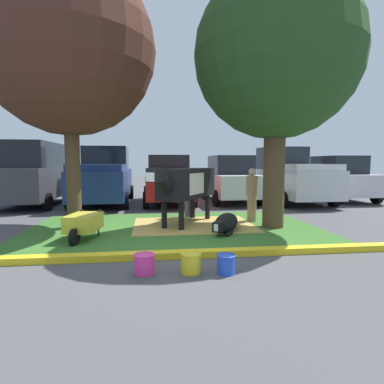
{
  "coord_description": "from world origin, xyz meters",
  "views": [
    {
      "loc": [
        -0.35,
        -6.66,
        1.72
      ],
      "look_at": [
        0.78,
        2.1,
        0.9
      ],
      "focal_mm": 29.75,
      "sensor_mm": 36.0,
      "label": 1
    }
  ],
  "objects": [
    {
      "name": "pickup_truck_maroon",
      "position": [
        -2.31,
        7.05,
        1.11
      ],
      "size": [
        2.25,
        5.41,
        2.42
      ],
      "color": "navy",
      "rests_on": "ground"
    },
    {
      "name": "suv_dark_grey",
      "position": [
        -5.02,
        6.72,
        1.27
      ],
      "size": [
        2.14,
        4.61,
        2.52
      ],
      "color": "#3D3D42",
      "rests_on": "ground"
    },
    {
      "name": "hatchback_white",
      "position": [
        3.09,
        6.97,
        0.98
      ],
      "size": [
        2.04,
        4.41,
        2.02
      ],
      "color": "silver",
      "rests_on": "ground"
    },
    {
      "name": "hay_bedding",
      "position": [
        0.78,
        1.8,
        0.03
      ],
      "size": [
        3.21,
        2.41,
        0.04
      ],
      "primitive_type": "cube",
      "rotation": [
        0.0,
        0.0,
        0.0
      ],
      "color": "tan",
      "rests_on": "ground"
    },
    {
      "name": "bucket_pink",
      "position": [
        -0.47,
        -1.82,
        0.16
      ],
      "size": [
        0.34,
        0.34,
        0.31
      ],
      "color": "#EA3893",
      "rests_on": "ground"
    },
    {
      "name": "person_handler",
      "position": [
        0.8,
        3.07,
        0.83
      ],
      "size": [
        0.52,
        0.34,
        1.55
      ],
      "color": "slate",
      "rests_on": "ground"
    },
    {
      "name": "ground_plane",
      "position": [
        0.0,
        0.0,
        0.0
      ],
      "size": [
        80.0,
        80.0,
        0.0
      ],
      "primitive_type": "plane",
      "color": "#4C4C4F"
    },
    {
      "name": "pickup_truck_black",
      "position": [
        5.67,
        6.65,
        1.11
      ],
      "size": [
        2.25,
        5.41,
        2.42
      ],
      "color": "silver",
      "rests_on": "ground"
    },
    {
      "name": "sedan_red",
      "position": [
        0.34,
        6.71,
        0.98
      ],
      "size": [
        2.04,
        4.41,
        2.02
      ],
      "color": "red",
      "rests_on": "ground"
    },
    {
      "name": "bucket_blue",
      "position": [
        0.78,
        -1.97,
        0.16
      ],
      "size": [
        0.3,
        0.3,
        0.3
      ],
      "color": "blue",
      "rests_on": "ground"
    },
    {
      "name": "shade_tree_right",
      "position": [
        2.84,
        1.32,
        4.39
      ],
      "size": [
        4.21,
        4.21,
        6.53
      ],
      "color": "#4C3823",
      "rests_on": "ground"
    },
    {
      "name": "wheelbarrow",
      "position": [
        -1.85,
        0.51,
        0.39
      ],
      "size": [
        0.78,
        1.62,
        0.63
      ],
      "color": "gold",
      "rests_on": "ground"
    },
    {
      "name": "curb_yellow",
      "position": [
        0.24,
        -1.04,
        0.06
      ],
      "size": [
        8.67,
        0.24,
        0.12
      ],
      "primitive_type": "cube",
      "color": "yellow",
      "rests_on": "ground"
    },
    {
      "name": "shade_tree_left",
      "position": [
        -2.37,
        1.94,
        4.56
      ],
      "size": [
        4.35,
        4.35,
        6.76
      ],
      "color": "#4C3823",
      "rests_on": "ground"
    },
    {
      "name": "sedan_silver",
      "position": [
        8.17,
        6.98,
        0.98
      ],
      "size": [
        2.04,
        4.41,
        2.02
      ],
      "color": "silver",
      "rests_on": "ground"
    },
    {
      "name": "person_visitor_near",
      "position": [
        2.52,
        2.14,
        0.83
      ],
      "size": [
        0.34,
        0.53,
        1.56
      ],
      "color": "#9E7F5B",
      "rests_on": "ground"
    },
    {
      "name": "grass_island",
      "position": [
        0.24,
        1.51,
        0.01
      ],
      "size": [
        7.47,
        4.81,
        0.02
      ],
      "primitive_type": "cube",
      "color": "#386B28",
      "rests_on": "ground"
    },
    {
      "name": "cow_holstein",
      "position": [
        0.58,
        1.91,
        1.14
      ],
      "size": [
        2.02,
        2.83,
        1.6
      ],
      "color": "black",
      "rests_on": "ground"
    },
    {
      "name": "bucket_yellow",
      "position": [
        0.25,
        -1.87,
        0.16
      ],
      "size": [
        0.33,
        0.33,
        0.32
      ],
      "color": "yellow",
      "rests_on": "ground"
    },
    {
      "name": "calf_lying",
      "position": [
        1.45,
        0.84,
        0.24
      ],
      "size": [
        0.99,
        1.28,
        0.48
      ],
      "color": "black",
      "rests_on": "ground"
    }
  ]
}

